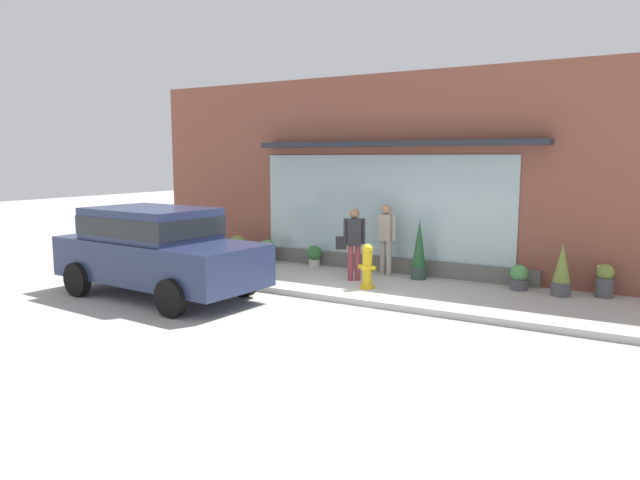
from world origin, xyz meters
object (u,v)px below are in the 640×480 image
potted_plant_trailing_edge (562,271)px  potted_plant_window_center (605,280)px  potted_plant_low_front (267,251)px  potted_plant_near_hydrant (314,255)px  fire_hydrant (367,266)px  potted_plant_by_entrance (237,247)px  pedestrian_with_handbag (353,239)px  pedestrian_passerby (386,234)px  potted_plant_window_left (519,277)px  potted_plant_doorstep (419,250)px  parked_car_navy (156,247)px

potted_plant_trailing_edge → potted_plant_window_center: potted_plant_trailing_edge is taller
potted_plant_trailing_edge → potted_plant_window_center: bearing=22.3°
potted_plant_low_front → potted_plant_near_hydrant: bearing=6.4°
potted_plant_low_front → potted_plant_window_center: (7.87, 0.22, 0.04)m
fire_hydrant → potted_plant_trailing_edge: size_ratio=0.90×
potted_plant_by_entrance → potted_plant_near_hydrant: bearing=8.0°
pedestrian_with_handbag → potted_plant_near_hydrant: bearing=-63.7°
pedestrian_passerby → potted_plant_window_left: (2.97, 0.02, -0.71)m
potted_plant_low_front → potted_plant_doorstep: bearing=0.3°
pedestrian_with_handbag → potted_plant_window_center: (4.93, 1.08, -0.59)m
pedestrian_with_handbag → potted_plant_by_entrance: size_ratio=2.38×
potted_plant_low_front → pedestrian_with_handbag: bearing=-16.5°
potted_plant_window_left → potted_plant_doorstep: bearing=-179.7°
pedestrian_passerby → potted_plant_doorstep: size_ratio=1.22×
fire_hydrant → pedestrian_passerby: size_ratio=0.57×
pedestrian_with_handbag → potted_plant_by_entrance: 3.90m
pedestrian_with_handbag → potted_plant_near_hydrant: (-1.61, 1.02, -0.63)m
potted_plant_by_entrance → potted_plant_window_left: bearing=1.5°
potted_plant_window_center → potted_plant_low_front: bearing=-178.4°
potted_plant_window_left → potted_plant_near_hydrant: 4.98m
potted_plant_trailing_edge → potted_plant_low_front: size_ratio=1.72×
fire_hydrant → potted_plant_doorstep: bearing=68.4°
potted_plant_by_entrance → fire_hydrant: bearing=-16.0°
potted_plant_doorstep → potted_plant_low_front: bearing=-179.7°
potted_plant_by_entrance → potted_plant_low_front: bearing=10.5°
potted_plant_by_entrance → pedestrian_with_handbag: bearing=-10.6°
potted_plant_by_entrance → potted_plant_window_center: potted_plant_by_entrance is taller
pedestrian_with_handbag → pedestrian_passerby: pedestrian_passerby is taller
potted_plant_low_front → potted_plant_window_center: potted_plant_window_center is taller
pedestrian_with_handbag → potted_plant_window_center: size_ratio=2.43×
potted_plant_by_entrance → potted_plant_near_hydrant: potted_plant_by_entrance is taller
fire_hydrant → pedestrian_passerby: bearing=99.0°
potted_plant_doorstep → parked_car_navy: bearing=-132.6°
pedestrian_with_handbag → potted_plant_doorstep: size_ratio=1.18×
fire_hydrant → pedestrian_passerby: (-0.23, 1.44, 0.50)m
parked_car_navy → potted_plant_window_left: bearing=39.0°
potted_plant_low_front → potted_plant_near_hydrant: size_ratio=1.14×
pedestrian_passerby → potted_plant_window_center: size_ratio=2.50×
fire_hydrant → potted_plant_window_left: bearing=28.0°
potted_plant_by_entrance → potted_plant_trailing_edge: 7.98m
potted_plant_doorstep → potted_plant_near_hydrant: potted_plant_doorstep is taller
pedestrian_passerby → potted_plant_doorstep: bearing=14.6°
potted_plant_window_left → parked_car_navy: bearing=-145.2°
pedestrian_passerby → parked_car_navy: (-3.01, -4.14, 0.01)m
potted_plant_by_entrance → potted_plant_low_front: 0.87m
pedestrian_with_handbag → parked_car_navy: 4.18m
potted_plant_window_center → potted_plant_trailing_edge: bearing=-157.7°
potted_plant_window_left → potted_plant_doorstep: 2.21m
pedestrian_passerby → potted_plant_doorstep: (0.80, 0.00, -0.32)m
potted_plant_trailing_edge → potted_plant_window_center: (0.74, 0.31, -0.16)m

